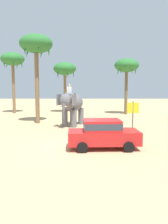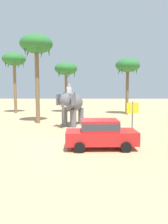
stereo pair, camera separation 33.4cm
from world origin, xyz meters
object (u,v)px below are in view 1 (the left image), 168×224
Objects in this scene: palm_tree_behind_elephant at (12,61)px; elephant_with_mahout at (71,105)px; signboard_yellow at (132,110)px; car_sedan_foreground at (102,133)px; palm_tree_far_back at (35,47)px; palm_tree_near_hut at (64,70)px; palm_tree_left_of_road at (126,67)px.

elephant_with_mahout is at bearing -50.24° from palm_tree_behind_elephant.
elephant_with_mahout is 5.58m from signboard_yellow.
signboard_yellow is at bearing 62.95° from car_sedan_foreground.
car_sedan_foreground is 12.83m from palm_tree_far_back.
palm_tree_left_of_road is (8.32, -2.11, 0.23)m from palm_tree_near_hut.
signboard_yellow is at bearing -19.98° from elephant_with_mahout.
palm_tree_near_hut reaches higher than signboard_yellow.
palm_tree_far_back reaches higher than car_sedan_foreground.
palm_tree_near_hut is at bearing 78.66° from palm_tree_far_back.
palm_tree_far_back is at bearing 158.52° from signboard_yellow.
palm_tree_behind_elephant reaches higher than signboard_yellow.
palm_tree_far_back is (5.14, -8.89, 0.29)m from palm_tree_behind_elephant.
elephant_with_mahout is 1.67× the size of signboard_yellow.
car_sedan_foreground is at bearing -58.47° from palm_tree_far_back.
palm_tree_behind_elephant is at bearing 120.06° from palm_tree_far_back.
car_sedan_foreground is 1.74× the size of signboard_yellow.
car_sedan_foreground is 0.58× the size of palm_tree_near_hut.
car_sedan_foreground is 6.69m from signboard_yellow.
palm_tree_left_of_road is 3.08× the size of signboard_yellow.
palm_tree_far_back is at bearing -143.65° from palm_tree_left_of_road.
palm_tree_far_back is 11.09m from signboard_yellow.
palm_tree_behind_elephant is at bearing 120.82° from car_sedan_foreground.
palm_tree_behind_elephant is (-10.89, 18.26, 6.31)m from car_sedan_foreground.
signboard_yellow is (5.24, -1.90, -0.30)m from elephant_with_mahout.
signboard_yellow is (-1.48, -11.00, -4.61)m from palm_tree_left_of_road.
car_sedan_foreground is at bearing -74.21° from elephant_with_mahout.
car_sedan_foreground is at bearing -78.66° from palm_tree_near_hut.
palm_tree_left_of_road is 0.85× the size of palm_tree_far_back.
palm_tree_behind_elephant is 19.41m from signboard_yellow.
palm_tree_left_of_road is at bearing -4.97° from palm_tree_behind_elephant.
palm_tree_behind_elephant is 0.96× the size of palm_tree_far_back.
palm_tree_behind_elephant is 3.50× the size of signboard_yellow.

